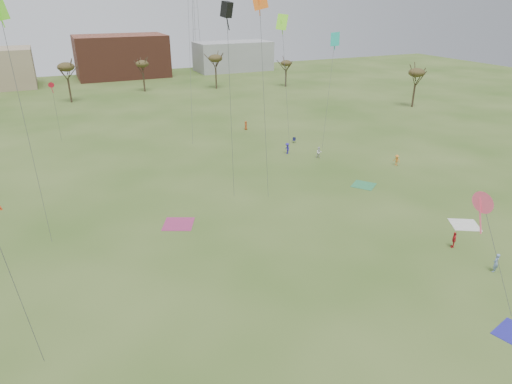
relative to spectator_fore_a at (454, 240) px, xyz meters
name	(u,v)px	position (x,y,z in m)	size (l,w,h in m)	color
ground	(321,315)	(-17.04, -3.42, -0.81)	(260.00, 260.00, 0.00)	#314F18
spectator_fore_a	(454,240)	(0.00, 0.00, 0.00)	(0.95, 0.39, 1.62)	red
flyer_mid_b	(397,160)	(10.52, 20.46, -0.01)	(1.03, 0.59, 1.59)	orange
flyer_mid_c	(496,263)	(0.04, -4.63, 0.09)	(0.65, 0.43, 1.79)	#6D87B5
spectator_mid_e	(319,152)	(2.10, 27.85, 0.04)	(0.83, 0.65, 1.70)	silver
flyer_far_b	(246,125)	(-1.69, 46.82, -0.02)	(0.77, 0.50, 1.58)	#A8481C
flyer_far_c	(287,148)	(-1.28, 31.60, 0.05)	(1.10, 0.63, 1.71)	#2C229C
blanket_cream	(465,225)	(4.77, 2.89, -0.81)	(2.76, 2.76, 0.03)	white
blanket_plum	(178,224)	(-22.92, 15.68, -0.81)	(3.11, 3.11, 0.03)	#A43264
blanket_olive	(364,185)	(1.70, 16.30, -0.81)	(2.72, 2.72, 0.03)	#308652
camp_chair_right	(294,141)	(2.41, 36.10, -0.55)	(0.73, 0.74, 0.87)	#141638
kites_aloft	(223,23)	(-14.65, 22.69, 18.84)	(75.99, 60.45, 26.60)	#B11224
tree_line	(115,74)	(-19.89, 75.70, 6.28)	(117.44, 49.32, 8.91)	#3A2B1E
building_brick	(122,56)	(-12.04, 116.58, 5.19)	(26.00, 16.00, 12.00)	brown
building_grey	(233,56)	(22.96, 114.58, 3.69)	(24.00, 12.00, 9.00)	gray
radio_tower	(195,7)	(12.96, 121.58, 18.40)	(1.51, 1.72, 41.00)	#9EA3A8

